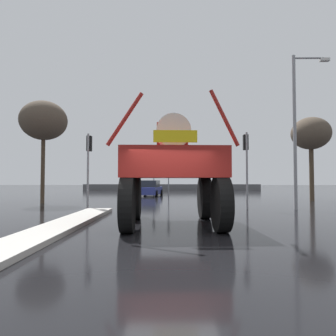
% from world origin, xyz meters
% --- Properties ---
extents(ground_plane, '(120.00, 120.00, 0.00)m').
position_xyz_m(ground_plane, '(0.00, 18.00, 0.00)').
color(ground_plane, black).
extents(median_island, '(1.25, 11.83, 0.15)m').
position_xyz_m(median_island, '(-3.63, 1.75, 0.07)').
color(median_island, '#B2AFA8').
rests_on(median_island, ground).
extents(oversize_sprayer, '(4.06, 5.10, 4.36)m').
position_xyz_m(oversize_sprayer, '(0.03, 3.24, 2.02)').
color(oversize_sprayer, black).
rests_on(oversize_sprayer, ground).
extents(sedan_ahead, '(2.31, 4.29, 1.52)m').
position_xyz_m(sedan_ahead, '(-2.06, 21.45, 0.71)').
color(sedan_ahead, navy).
rests_on(sedan_ahead, ground).
extents(traffic_signal_near_left, '(0.24, 0.54, 4.11)m').
position_xyz_m(traffic_signal_near_left, '(-4.53, 8.70, 2.99)').
color(traffic_signal_near_left, gray).
rests_on(traffic_signal_near_left, ground).
extents(traffic_signal_near_right, '(0.24, 0.54, 4.16)m').
position_xyz_m(traffic_signal_near_right, '(4.07, 8.70, 3.03)').
color(traffic_signal_near_right, gray).
rests_on(traffic_signal_near_right, ground).
extents(traffic_signal_far_left, '(0.24, 0.55, 3.48)m').
position_xyz_m(traffic_signal_far_left, '(-1.80, 22.95, 2.53)').
color(traffic_signal_far_left, gray).
rests_on(traffic_signal_far_left, ground).
extents(traffic_signal_far_right, '(0.24, 0.55, 3.96)m').
position_xyz_m(traffic_signal_far_right, '(-0.30, 22.94, 2.89)').
color(traffic_signal_far_right, gray).
rests_on(traffic_signal_far_right, ground).
extents(streetlight_near_right, '(2.03, 0.24, 8.40)m').
position_xyz_m(streetlight_near_right, '(6.84, 8.60, 4.67)').
color(streetlight_near_right, gray).
rests_on(streetlight_near_right, ground).
extents(bare_tree_left, '(3.13, 3.13, 6.96)m').
position_xyz_m(bare_tree_left, '(-8.72, 12.51, 5.59)').
color(bare_tree_left, '#473828').
rests_on(bare_tree_left, ground).
extents(bare_tree_right, '(2.86, 2.86, 6.31)m').
position_xyz_m(bare_tree_right, '(10.54, 14.94, 5.03)').
color(bare_tree_right, '#473828').
rests_on(bare_tree_right, ground).
extents(roadside_barrier, '(26.30, 0.24, 0.90)m').
position_xyz_m(roadside_barrier, '(0.00, 36.46, 0.45)').
color(roadside_barrier, '#59595B').
rests_on(roadside_barrier, ground).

